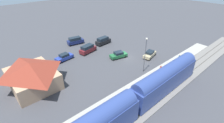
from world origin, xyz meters
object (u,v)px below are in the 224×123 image
at_px(suv_navy, 75,41).
at_px(light_pole_near_platform, 145,51).
at_px(station_building, 32,74).
at_px(sedan_tan, 150,54).
at_px(pedestrian_on_platform, 179,57).
at_px(suv_black, 103,41).
at_px(pedestrian_waiting_far, 161,68).
at_px(suv_maroon, 88,49).
at_px(sedan_green, 118,55).
at_px(sedan_blue, 64,57).

distance_m(suv_navy, light_pole_near_platform, 24.39).
bearing_deg(station_building, sedan_tan, -106.30).
xyz_separation_m(pedestrian_on_platform, suv_black, (21.21, 6.97, -0.13)).
distance_m(pedestrian_waiting_far, suv_navy, 27.37).
bearing_deg(suv_maroon, pedestrian_on_platform, -144.63).
bearing_deg(suv_black, suv_maroon, 104.07).
height_order(suv_maroon, sedan_green, suv_maroon).
relative_size(suv_black, light_pole_near_platform, 0.62).
relative_size(station_building, pedestrian_on_platform, 6.29).
distance_m(sedan_tan, suv_navy, 22.83).
bearing_deg(station_building, pedestrian_on_platform, -115.28).
xyz_separation_m(pedestrian_on_platform, pedestrian_waiting_far, (0.12, 7.84, 0.00)).
bearing_deg(sedan_tan, sedan_green, 50.76).
relative_size(pedestrian_on_platform, light_pole_near_platform, 0.21).
relative_size(suv_navy, suv_black, 1.02).
bearing_deg(sedan_blue, pedestrian_waiting_far, -146.88).
height_order(pedestrian_on_platform, pedestrian_waiting_far, same).
relative_size(suv_black, sedan_blue, 1.07).
distance_m(station_building, suv_maroon, 17.32).
bearing_deg(sedan_tan, station_building, 73.70).
relative_size(pedestrian_waiting_far, sedan_green, 0.36).
height_order(sedan_blue, sedan_green, same).
distance_m(pedestrian_waiting_far, light_pole_near_platform, 5.29).
bearing_deg(light_pole_near_platform, pedestrian_on_platform, -107.22).
height_order(suv_navy, suv_maroon, same).
distance_m(suv_black, sedan_blue, 13.84).
bearing_deg(pedestrian_on_platform, suv_navy, 26.25).
bearing_deg(sedan_blue, station_building, 120.40).
xyz_separation_m(pedestrian_on_platform, suv_maroon, (19.49, 13.83, -0.13)).
bearing_deg(suv_black, pedestrian_on_platform, -161.81).
xyz_separation_m(pedestrian_on_platform, sedan_green, (11.60, 9.66, -0.40)).
bearing_deg(pedestrian_waiting_far, suv_black, -2.36).
height_order(sedan_tan, sedan_green, same).
bearing_deg(sedan_blue, light_pole_near_platform, -147.42).
distance_m(sedan_green, light_pole_near_platform, 9.49).
distance_m(pedestrian_waiting_far, suv_maroon, 20.28).
height_order(sedan_green, light_pole_near_platform, light_pole_near_platform).
relative_size(sedan_blue, sedan_green, 0.97).
relative_size(pedestrian_on_platform, sedan_green, 0.36).
distance_m(sedan_blue, sedan_green, 13.84).
bearing_deg(station_building, sedan_green, -97.45).
relative_size(station_building, sedan_blue, 2.30).
distance_m(suv_black, suv_maroon, 7.08).
relative_size(suv_maroon, sedan_green, 1.07).
bearing_deg(light_pole_near_platform, suv_navy, 7.83).
distance_m(sedan_tan, sedan_blue, 22.05).
height_order(pedestrian_waiting_far, sedan_blue, pedestrian_waiting_far).
bearing_deg(suv_navy, station_building, 126.64).
bearing_deg(sedan_green, pedestrian_on_platform, -140.22).
xyz_separation_m(station_building, suv_black, (6.91, -23.31, -1.53)).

